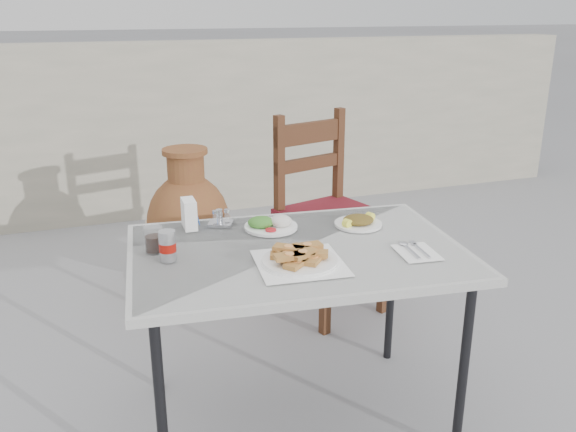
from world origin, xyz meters
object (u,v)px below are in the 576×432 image
object	(u,v)px
cafe_table	(297,261)
pide_plate	(300,256)
chair	(327,212)
salad_chopped_plate	(358,221)
soda_can	(168,246)
salad_rice_plate	(270,224)
napkin_holder	(189,214)
cola_glass	(154,240)
terracotta_urn	(189,226)
condiment_caddy	(221,220)

from	to	relation	value
cafe_table	pide_plate	xyz separation A→B (m)	(-0.04, -0.12, 0.07)
pide_plate	chair	bearing A→B (deg)	62.20
salad_chopped_plate	soda_can	size ratio (longest dim) A/B	1.79
cafe_table	salad_rice_plate	xyz separation A→B (m)	(-0.03, 0.21, 0.06)
cafe_table	soda_can	distance (m)	0.43
chair	napkin_holder	bearing A→B (deg)	-162.98
soda_can	cola_glass	bearing A→B (deg)	108.66
pide_plate	terracotta_urn	bearing A→B (deg)	95.08
chair	terracotta_urn	bearing A→B (deg)	130.32
salad_chopped_plate	soda_can	distance (m)	0.71
cafe_table	chair	distance (m)	0.91
napkin_holder	chair	world-z (taller)	chair
condiment_caddy	pide_plate	bearing A→B (deg)	-70.64
cola_glass	soda_can	bearing A→B (deg)	-71.34
napkin_holder	chair	size ratio (longest dim) A/B	0.11
soda_can	condiment_caddy	xyz separation A→B (m)	(0.23, 0.26, -0.03)
cola_glass	napkin_holder	world-z (taller)	napkin_holder
cola_glass	terracotta_urn	bearing A→B (deg)	74.36
salad_rice_plate	cola_glass	size ratio (longest dim) A/B	2.22
soda_can	chair	bearing A→B (deg)	41.07
salad_chopped_plate	soda_can	xyz separation A→B (m)	(-0.70, -0.09, 0.03)
salad_rice_plate	terracotta_urn	distance (m)	1.04
soda_can	terracotta_urn	size ratio (longest dim) A/B	0.13
salad_rice_plate	condiment_caddy	size ratio (longest dim) A/B	1.79
salad_rice_plate	soda_can	size ratio (longest dim) A/B	1.98
napkin_holder	condiment_caddy	size ratio (longest dim) A/B	1.00
salad_rice_plate	napkin_holder	distance (m)	0.29
cola_glass	napkin_holder	size ratio (longest dim) A/B	0.81
cafe_table	chair	world-z (taller)	chair
cola_glass	cafe_table	bearing A→B (deg)	-16.20
salad_rice_plate	pide_plate	bearing A→B (deg)	-91.78
salad_rice_plate	salad_chopped_plate	xyz separation A→B (m)	(0.31, -0.07, -0.00)
cola_glass	napkin_holder	bearing A→B (deg)	49.65
salad_chopped_plate	salad_rice_plate	bearing A→B (deg)	166.52
napkin_holder	cafe_table	bearing A→B (deg)	-44.74
cafe_table	salad_chopped_plate	world-z (taller)	salad_chopped_plate
cafe_table	condiment_caddy	distance (m)	0.36
cafe_table	soda_can	world-z (taller)	soda_can
pide_plate	salad_chopped_plate	size ratio (longest dim) A/B	1.69
pide_plate	cola_glass	distance (m)	0.48
cola_glass	chair	size ratio (longest dim) A/B	0.09
pide_plate	chair	world-z (taller)	chair
salad_chopped_plate	chair	size ratio (longest dim) A/B	0.18
cola_glass	terracotta_urn	size ratio (longest dim) A/B	0.11
soda_can	cola_glass	xyz separation A→B (m)	(-0.03, 0.09, -0.01)
napkin_holder	condiment_caddy	xyz separation A→B (m)	(0.11, -0.01, -0.03)
napkin_holder	terracotta_urn	distance (m)	0.97
salad_chopped_plate	cola_glass	bearing A→B (deg)	-179.81
soda_can	chair	distance (m)	1.16
salad_chopped_plate	terracotta_urn	world-z (taller)	terracotta_urn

